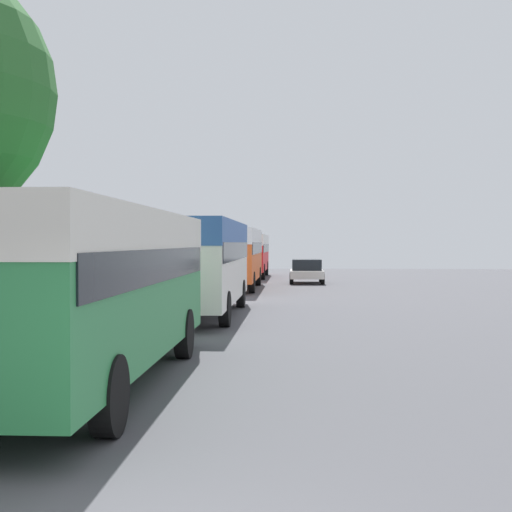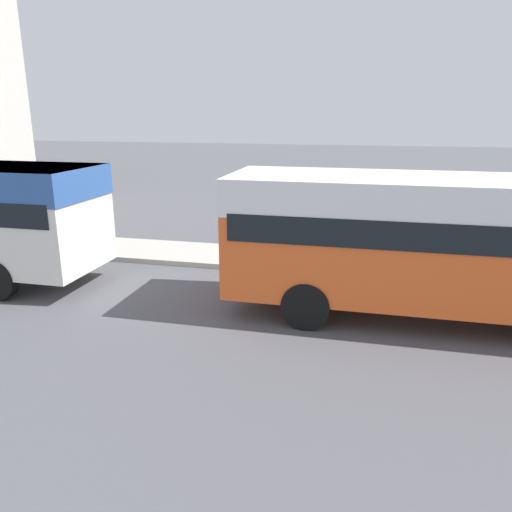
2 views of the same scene
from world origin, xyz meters
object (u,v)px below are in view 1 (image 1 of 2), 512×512
object	(u,v)px
bus_following	(199,254)
car_crossing	(307,271)
bus_third_in_line	(232,250)
bus_rear	(248,250)
pedestrian_walking_away	(35,297)
bus_lead	(87,272)

from	to	relation	value
bus_following	car_crossing	xyz separation A→B (m)	(3.80, 18.58, -1.24)
bus_third_in_line	car_crossing	xyz separation A→B (m)	(3.89, 5.35, -1.24)
bus_rear	bus_following	bearing A→B (deg)	-89.84
bus_third_in_line	bus_rear	bearing A→B (deg)	89.91
bus_third_in_line	bus_rear	size ratio (longest dim) A/B	1.02
bus_rear	pedestrian_walking_away	xyz separation A→B (m)	(-2.90, -31.71, -0.80)
bus_following	bus_rear	xyz separation A→B (m)	(-0.07, 25.29, -0.09)
bus_following	pedestrian_walking_away	world-z (taller)	bus_following
bus_lead	car_crossing	xyz separation A→B (m)	(4.10, 29.89, -1.15)
bus_third_in_line	car_crossing	bearing A→B (deg)	53.98
car_crossing	pedestrian_walking_away	xyz separation A→B (m)	(-6.77, -25.00, 0.35)
car_crossing	pedestrian_walking_away	bearing A→B (deg)	74.86
bus_lead	bus_rear	xyz separation A→B (m)	(0.23, 36.60, 0.00)
bus_lead	bus_following	xyz separation A→B (m)	(0.30, 11.31, 0.09)
bus_following	car_crossing	bearing A→B (deg)	78.46
bus_rear	car_crossing	world-z (taller)	bus_rear
bus_rear	pedestrian_walking_away	distance (m)	31.85
bus_rear	pedestrian_walking_away	world-z (taller)	bus_rear
bus_third_in_line	bus_rear	world-z (taller)	bus_third_in_line
bus_rear	pedestrian_walking_away	bearing A→B (deg)	-95.22
bus_lead	bus_rear	bearing A→B (deg)	89.64
car_crossing	bus_lead	bearing A→B (deg)	82.19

